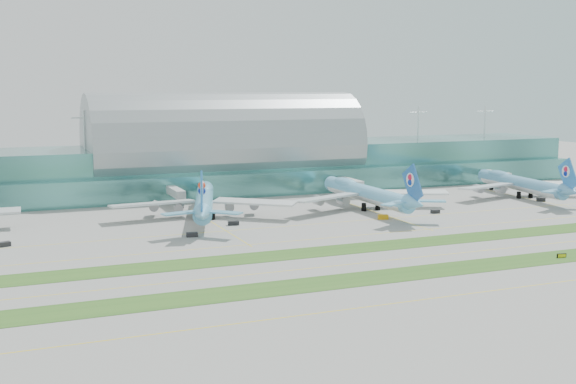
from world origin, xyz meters
name	(u,v)px	position (x,y,z in m)	size (l,w,h in m)	color
ground	(361,250)	(0.00, 0.00, 0.00)	(700.00, 700.00, 0.00)	gray
terminal	(225,158)	(0.01, 128.79, 14.23)	(340.00, 69.10, 36.00)	#3D7A75
grass_strip_near	(415,273)	(0.00, -28.00, 0.04)	(420.00, 12.00, 0.08)	#2D591E
grass_strip_far	(358,248)	(0.00, 2.00, 0.04)	(420.00, 12.00, 0.08)	#2D591E
taxiline_a	(464,294)	(0.00, -48.00, 0.01)	(420.00, 0.35, 0.01)	yellow
taxiline_b	(386,260)	(0.00, -14.00, 0.01)	(420.00, 0.35, 0.01)	yellow
taxiline_c	(334,237)	(0.00, 18.00, 0.01)	(420.00, 0.35, 0.01)	yellow
taxiline_d	(305,225)	(0.00, 40.00, 0.01)	(420.00, 0.35, 0.01)	yellow
airliner_b	(204,200)	(-27.34, 65.90, 6.29)	(62.62, 72.55, 20.41)	#5EABD0
airliner_c	(366,192)	(33.87, 60.79, 6.27)	(65.06, 73.70, 20.32)	#6BBFEC
airliner_d	(520,183)	(107.73, 63.15, 5.96)	(61.49, 70.22, 19.33)	#5CA1CB
gse_b	(4,244)	(-93.46, 42.34, 0.67)	(3.54, 1.98, 1.34)	black
gse_c	(192,235)	(-39.85, 35.15, 0.66)	(3.45, 1.98, 1.32)	black
gse_d	(233,223)	(-22.31, 48.25, 0.71)	(3.60, 1.65, 1.42)	black
gse_e	(383,217)	(29.07, 38.94, 0.80)	(3.48, 1.92, 1.61)	orange
gse_f	(435,211)	(52.74, 42.49, 0.66)	(3.04, 1.82, 1.32)	black
gse_g	(541,200)	(107.40, 49.67, 0.73)	(3.13, 1.78, 1.46)	black
gse_h	(558,194)	(124.98, 59.24, 0.88)	(3.81, 2.02, 1.77)	black
taxiway_sign_east	(562,256)	(45.14, -29.08, 0.59)	(2.81, 0.73, 1.18)	black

